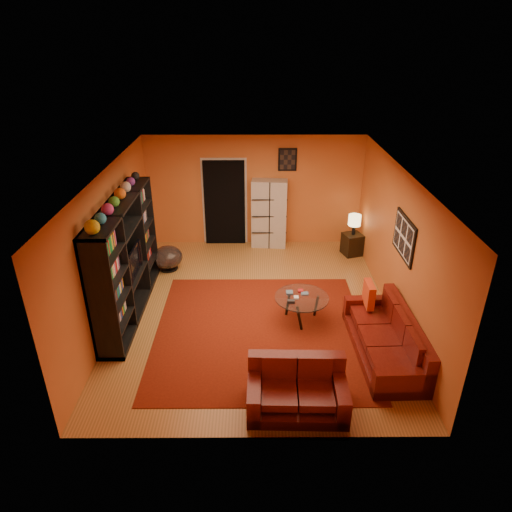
{
  "coord_description": "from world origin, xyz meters",
  "views": [
    {
      "loc": [
        -0.01,
        -7.19,
        4.69
      ],
      "look_at": [
        0.02,
        0.1,
        1.05
      ],
      "focal_mm": 32.0,
      "sensor_mm": 36.0,
      "label": 1
    }
  ],
  "objects_px": {
    "sofa": "(389,339)",
    "storage_cabinet": "(269,214)",
    "coffee_table": "(302,299)",
    "table_lamp": "(355,221)",
    "side_table": "(352,244)",
    "bowl_chair": "(168,257)",
    "tv": "(130,262)",
    "entertainment_unit": "(126,259)",
    "loveseat": "(297,388)"
  },
  "relations": [
    {
      "from": "storage_cabinet",
      "to": "bowl_chair",
      "type": "distance_m",
      "value": 2.58
    },
    {
      "from": "entertainment_unit",
      "to": "side_table",
      "type": "distance_m",
      "value": 5.14
    },
    {
      "from": "loveseat",
      "to": "sofa",
      "type": "bearing_deg",
      "value": -53.33
    },
    {
      "from": "sofa",
      "to": "storage_cabinet",
      "type": "bearing_deg",
      "value": 111.72
    },
    {
      "from": "loveseat",
      "to": "coffee_table",
      "type": "xyz_separation_m",
      "value": [
        0.25,
        2.05,
        0.15
      ]
    },
    {
      "from": "storage_cabinet",
      "to": "side_table",
      "type": "xyz_separation_m",
      "value": [
        1.9,
        -0.49,
        -0.56
      ]
    },
    {
      "from": "coffee_table",
      "to": "side_table",
      "type": "height_order",
      "value": "side_table"
    },
    {
      "from": "loveseat",
      "to": "storage_cabinet",
      "type": "distance_m",
      "value": 5.25
    },
    {
      "from": "bowl_chair",
      "to": "loveseat",
      "type": "bearing_deg",
      "value": -58.71
    },
    {
      "from": "coffee_table",
      "to": "table_lamp",
      "type": "distance_m",
      "value": 3.07
    },
    {
      "from": "tv",
      "to": "loveseat",
      "type": "relative_size",
      "value": 0.64
    },
    {
      "from": "entertainment_unit",
      "to": "side_table",
      "type": "bearing_deg",
      "value": 27.07
    },
    {
      "from": "side_table",
      "to": "loveseat",
      "type": "bearing_deg",
      "value": -109.55
    },
    {
      "from": "coffee_table",
      "to": "entertainment_unit",
      "type": "bearing_deg",
      "value": 173.13
    },
    {
      "from": "loveseat",
      "to": "table_lamp",
      "type": "height_order",
      "value": "table_lamp"
    },
    {
      "from": "coffee_table",
      "to": "table_lamp",
      "type": "xyz_separation_m",
      "value": [
        1.43,
        2.69,
        0.4
      ]
    },
    {
      "from": "coffee_table",
      "to": "bowl_chair",
      "type": "xyz_separation_m",
      "value": [
        -2.7,
        1.97,
        -0.15
      ]
    },
    {
      "from": "entertainment_unit",
      "to": "coffee_table",
      "type": "height_order",
      "value": "entertainment_unit"
    },
    {
      "from": "loveseat",
      "to": "coffee_table",
      "type": "distance_m",
      "value": 2.07
    },
    {
      "from": "entertainment_unit",
      "to": "storage_cabinet",
      "type": "height_order",
      "value": "entertainment_unit"
    },
    {
      "from": "entertainment_unit",
      "to": "loveseat",
      "type": "height_order",
      "value": "entertainment_unit"
    },
    {
      "from": "bowl_chair",
      "to": "entertainment_unit",
      "type": "bearing_deg",
      "value": -104.19
    },
    {
      "from": "bowl_chair",
      "to": "tv",
      "type": "bearing_deg",
      "value": -102.84
    },
    {
      "from": "loveseat",
      "to": "side_table",
      "type": "bearing_deg",
      "value": -18.08
    },
    {
      "from": "sofa",
      "to": "bowl_chair",
      "type": "height_order",
      "value": "sofa"
    },
    {
      "from": "storage_cabinet",
      "to": "bowl_chair",
      "type": "height_order",
      "value": "storage_cabinet"
    },
    {
      "from": "bowl_chair",
      "to": "table_lamp",
      "type": "xyz_separation_m",
      "value": [
        4.12,
        0.72,
        0.55
      ]
    },
    {
      "from": "tv",
      "to": "coffee_table",
      "type": "bearing_deg",
      "value": -97.82
    },
    {
      "from": "entertainment_unit",
      "to": "coffee_table",
      "type": "relative_size",
      "value": 3.16
    },
    {
      "from": "entertainment_unit",
      "to": "coffee_table",
      "type": "xyz_separation_m",
      "value": [
        3.1,
        -0.37,
        -0.62
      ]
    },
    {
      "from": "coffee_table",
      "to": "storage_cabinet",
      "type": "distance_m",
      "value": 3.23
    },
    {
      "from": "entertainment_unit",
      "to": "coffee_table",
      "type": "distance_m",
      "value": 3.18
    },
    {
      "from": "sofa",
      "to": "bowl_chair",
      "type": "xyz_separation_m",
      "value": [
        -4.01,
        2.91,
        -0.0
      ]
    },
    {
      "from": "loveseat",
      "to": "bowl_chair",
      "type": "height_order",
      "value": "loveseat"
    },
    {
      "from": "tv",
      "to": "coffee_table",
      "type": "distance_m",
      "value": 3.12
    },
    {
      "from": "sofa",
      "to": "loveseat",
      "type": "relative_size",
      "value": 1.56
    },
    {
      "from": "sofa",
      "to": "loveseat",
      "type": "bearing_deg",
      "value": -146.58
    },
    {
      "from": "coffee_table",
      "to": "table_lamp",
      "type": "bearing_deg",
      "value": 62.02
    },
    {
      "from": "table_lamp",
      "to": "coffee_table",
      "type": "bearing_deg",
      "value": -117.98
    },
    {
      "from": "entertainment_unit",
      "to": "tv",
      "type": "distance_m",
      "value": 0.1
    },
    {
      "from": "coffee_table",
      "to": "table_lamp",
      "type": "height_order",
      "value": "table_lamp"
    },
    {
      "from": "side_table",
      "to": "bowl_chair",
      "type": "bearing_deg",
      "value": -170.1
    },
    {
      "from": "coffee_table",
      "to": "storage_cabinet",
      "type": "relative_size",
      "value": 0.58
    },
    {
      "from": "sofa",
      "to": "table_lamp",
      "type": "relative_size",
      "value": 4.55
    },
    {
      "from": "entertainment_unit",
      "to": "storage_cabinet",
      "type": "relative_size",
      "value": 1.84
    },
    {
      "from": "sofa",
      "to": "storage_cabinet",
      "type": "xyz_separation_m",
      "value": [
        -1.79,
        4.12,
        0.53
      ]
    },
    {
      "from": "bowl_chair",
      "to": "table_lamp",
      "type": "relative_size",
      "value": 1.36
    },
    {
      "from": "tv",
      "to": "bowl_chair",
      "type": "distance_m",
      "value": 1.73
    },
    {
      "from": "loveseat",
      "to": "table_lamp",
      "type": "relative_size",
      "value": 2.91
    },
    {
      "from": "side_table",
      "to": "storage_cabinet",
      "type": "bearing_deg",
      "value": 165.64
    }
  ]
}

